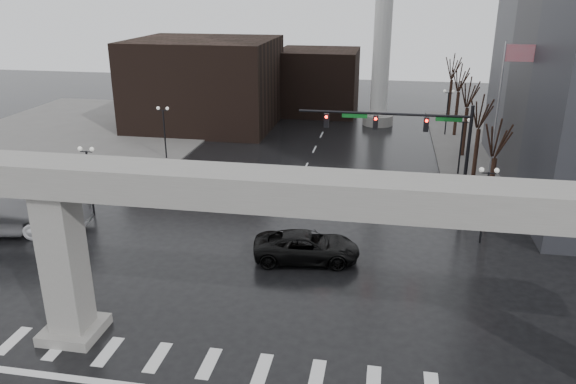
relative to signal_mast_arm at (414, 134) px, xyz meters
name	(u,v)px	position (x,y,z in m)	size (l,w,h in m)	color
ground	(216,350)	(-8.99, -18.80, -5.83)	(160.00, 160.00, 0.00)	black
sidewalk_nw	(88,133)	(-34.99, 17.20, -5.75)	(28.00, 36.00, 0.15)	slate
elevated_guideway	(238,213)	(-7.73, -18.80, 1.05)	(48.00, 2.60, 8.70)	gray
building_far_left	(205,83)	(-22.99, 23.20, -0.83)	(16.00, 14.00, 10.00)	black
building_far_mid	(318,81)	(-10.99, 33.20, -1.83)	(10.00, 10.00, 8.00)	black
smokestack	(384,7)	(-2.99, 27.20, 7.52)	(3.60, 3.60, 30.00)	silver
signal_mast_arm	(414,134)	(0.00, 0.00, 0.00)	(12.12, 0.43, 8.00)	black
flagpole_assembly	(502,104)	(6.30, 3.20, 1.70)	(2.06, 0.12, 12.00)	silver
lamp_right_0	(486,193)	(4.51, -4.80, -2.36)	(1.22, 0.32, 5.11)	black
lamp_right_1	(462,137)	(4.51, 9.20, -2.36)	(1.22, 0.32, 5.11)	black
lamp_right_2	(448,105)	(4.51, 23.20, -2.36)	(1.22, 0.32, 5.11)	black
lamp_left_0	(88,169)	(-22.49, -4.80, -2.36)	(1.22, 0.32, 5.11)	black
lamp_left_1	(164,124)	(-22.49, 9.20, -2.36)	(1.22, 0.32, 5.11)	black
lamp_left_2	(210,96)	(-22.49, 23.20, -2.36)	(1.22, 0.32, 5.11)	black
tree_right_0	(492,183)	(5.54, -0.78, -3.04)	(1.09, 1.58, 7.50)	black
tree_right_1	(477,151)	(5.54, 7.22, -2.98)	(1.09, 1.61, 7.67)	black
tree_right_2	(465,127)	(5.54, 15.22, -2.91)	(1.10, 1.63, 7.85)	black
tree_right_3	(457,109)	(5.54, 23.22, -2.85)	(1.11, 1.66, 8.02)	black
tree_right_4	(450,95)	(5.54, 31.22, -2.79)	(1.12, 1.69, 8.19)	black
pickup_truck	(307,247)	(-6.21, -9.19, -4.94)	(2.93, 6.36, 1.77)	black
far_car	(267,185)	(-11.04, 1.73, -5.13)	(1.66, 4.13, 1.41)	black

